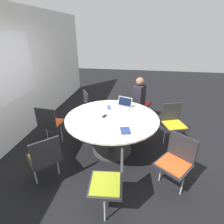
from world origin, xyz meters
TOP-DOWN VIEW (x-y plane):
  - ground_plane at (0.00, 0.00)m, footprint 16.00×16.00m
  - wall_back at (0.00, 2.06)m, footprint 8.00×0.07m
  - conference_table at (0.00, 0.00)m, footprint 1.73×1.73m
  - chair_0 at (1.52, -0.49)m, footprint 0.56×0.55m
  - chair_1 at (1.08, 0.71)m, footprint 0.59×0.58m
  - chair_2 at (0.05, 1.29)m, footprint 0.46×0.48m
  - chair_3 at (-0.97, 0.86)m, footprint 0.61×0.61m
  - chair_4 at (-1.28, -0.20)m, footprint 0.48×0.46m
  - chair_5 at (-0.73, -1.07)m, footprint 0.60×0.60m
  - chair_6 at (0.49, -1.20)m, footprint 0.54×0.55m
  - person_0 at (1.26, -0.48)m, footprint 0.41×0.34m
  - laptop at (0.46, -0.17)m, footprint 0.33×0.37m
  - spiral_notebook at (-0.47, -0.29)m, footprint 0.24×0.20m
  - coffee_cup at (0.34, 0.12)m, footprint 0.08×0.08m
  - cell_phone at (-0.00, 0.14)m, footprint 0.15×0.10m

SIDE VIEW (x-z plane):
  - ground_plane at x=0.00m, z-range 0.00..0.00m
  - chair_0 at x=1.52m, z-range 0.08..0.93m
  - chair_1 at x=1.08m, z-range 0.08..0.93m
  - chair_2 at x=0.05m, z-range 0.08..0.93m
  - chair_3 at x=-0.97m, z-range 0.08..0.93m
  - chair_4 at x=-1.28m, z-range 0.08..0.93m
  - chair_5 at x=-0.73m, z-range 0.08..0.93m
  - chair_6 at x=0.49m, z-range 0.08..0.93m
  - conference_table at x=0.00m, z-range 0.25..0.99m
  - person_0 at x=1.26m, z-range 0.10..1.30m
  - cell_phone at x=0.00m, z-range 0.74..0.75m
  - spiral_notebook at x=-0.47m, z-range 0.74..0.76m
  - coffee_cup at x=0.34m, z-range 0.74..0.82m
  - laptop at x=0.46m, z-range 0.69..0.91m
  - wall_back at x=0.00m, z-range 0.00..2.70m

